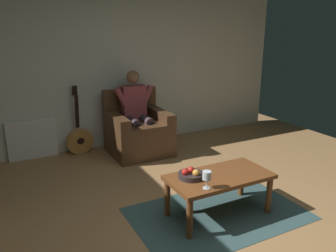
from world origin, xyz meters
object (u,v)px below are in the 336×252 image
(person_seated, at_px, (136,110))
(coffee_table, at_px, (219,181))
(guitar, at_px, (80,139))
(wine_glass_near, at_px, (207,176))
(fruit_bowl, at_px, (191,174))
(armchair, at_px, (138,132))

(person_seated, height_order, coffee_table, person_seated)
(guitar, bearing_deg, wine_glass_near, 102.88)
(person_seated, height_order, wine_glass_near, person_seated)
(person_seated, relative_size, coffee_table, 1.17)
(coffee_table, height_order, fruit_bowl, fruit_bowl)
(coffee_table, bearing_deg, person_seated, -88.51)
(armchair, bearing_deg, guitar, -22.42)
(person_seated, xyz_separation_m, coffee_table, (-0.05, 2.06, -0.29))
(coffee_table, distance_m, guitar, 2.52)
(coffee_table, relative_size, fruit_bowl, 4.19)
(person_seated, relative_size, wine_glass_near, 7.37)
(guitar, distance_m, wine_glass_near, 2.63)
(armchair, distance_m, guitar, 0.87)
(armchair, xyz_separation_m, coffee_table, (-0.05, 2.03, 0.04))
(guitar, relative_size, wine_glass_near, 6.16)
(person_seated, relative_size, fruit_bowl, 4.92)
(person_seated, bearing_deg, armchair, 90.00)
(armchair, height_order, wine_glass_near, armchair)
(fruit_bowl, bearing_deg, armchair, -96.85)
(guitar, xyz_separation_m, wine_glass_near, (-0.58, 2.55, 0.32))
(guitar, relative_size, fruit_bowl, 4.11)
(person_seated, height_order, guitar, person_seated)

